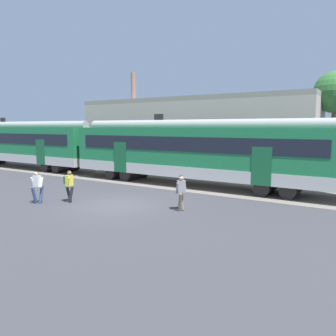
% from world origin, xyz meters
% --- Properties ---
extents(ground_plane, '(160.00, 160.00, 0.00)m').
position_xyz_m(ground_plane, '(0.00, 0.00, 0.00)').
color(ground_plane, '#38383D').
extents(track_bed, '(80.00, 4.40, 0.01)m').
position_xyz_m(track_bed, '(-10.38, 6.88, 0.01)').
color(track_bed, slate).
rests_on(track_bed, ground).
extents(commuter_train, '(38.05, 3.07, 4.73)m').
position_xyz_m(commuter_train, '(-7.89, 6.87, 2.25)').
color(commuter_train, '#B7B7B2').
rests_on(commuter_train, ground).
extents(pedestrian_white, '(0.54, 0.68, 1.67)m').
position_xyz_m(pedestrian_white, '(-3.66, -1.83, 0.96)').
color(pedestrian_white, navy).
rests_on(pedestrian_white, ground).
extents(pedestrian_yellow, '(0.69, 0.54, 1.67)m').
position_xyz_m(pedestrian_yellow, '(-2.49, -0.81, 0.99)').
color(pedestrian_yellow, '#28282D').
rests_on(pedestrian_yellow, ground).
extents(pedestrian_grey, '(0.45, 0.67, 1.67)m').
position_xyz_m(pedestrian_grey, '(3.24, 0.77, 0.96)').
color(pedestrian_grey, '#6B6051').
rests_on(pedestrian_grey, ground).
extents(background_building, '(21.72, 5.00, 9.20)m').
position_xyz_m(background_building, '(-3.70, 14.45, 3.21)').
color(background_building, '#B2A899').
rests_on(background_building, ground).
extents(street_tree_right, '(3.10, 3.10, 7.97)m').
position_xyz_m(street_tree_right, '(7.93, 15.44, 6.35)').
color(street_tree_right, brown).
rests_on(street_tree_right, ground).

